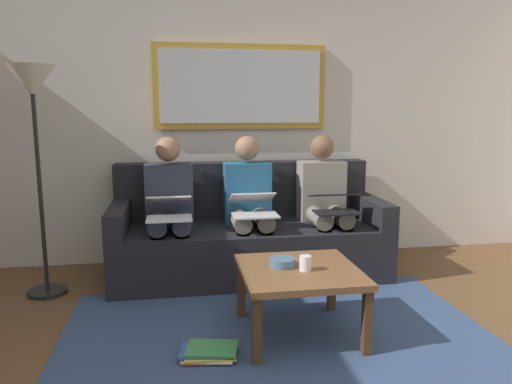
{
  "coord_description": "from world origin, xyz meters",
  "views": [
    {
      "loc": [
        0.59,
        1.8,
        1.36
      ],
      "look_at": [
        0.0,
        -1.7,
        0.75
      ],
      "focal_mm": 34.13,
      "sensor_mm": 36.0,
      "label": 1
    }
  ],
  "objects_px": {
    "framed_mirror": "(241,87)",
    "laptop_silver": "(253,205)",
    "couch": "(248,235)",
    "cup": "(305,263)",
    "person_right": "(169,204)",
    "laptop_white": "(169,207)",
    "coffee_table": "(299,277)",
    "laptop_black": "(334,203)",
    "person_left": "(324,200)",
    "person_middle": "(249,202)",
    "magazine_stack": "(209,352)",
    "standing_lamp": "(34,107)",
    "bowl": "(282,262)"
  },
  "relations": [
    {
      "from": "magazine_stack",
      "to": "standing_lamp",
      "type": "relative_size",
      "value": 0.21
    },
    {
      "from": "cup",
      "to": "laptop_silver",
      "type": "xyz_separation_m",
      "value": [
        0.15,
        -0.96,
        0.16
      ]
    },
    {
      "from": "bowl",
      "to": "person_left",
      "type": "height_order",
      "value": "person_left"
    },
    {
      "from": "couch",
      "to": "laptop_silver",
      "type": "xyz_separation_m",
      "value": [
        0.0,
        0.3,
        0.32
      ]
    },
    {
      "from": "laptop_black",
      "to": "laptop_white",
      "type": "bearing_deg",
      "value": -0.55
    },
    {
      "from": "coffee_table",
      "to": "laptop_silver",
      "type": "bearing_deg",
      "value": -82.05
    },
    {
      "from": "cup",
      "to": "bowl",
      "type": "bearing_deg",
      "value": -40.86
    },
    {
      "from": "magazine_stack",
      "to": "laptop_silver",
      "type": "bearing_deg",
      "value": -111.2
    },
    {
      "from": "couch",
      "to": "magazine_stack",
      "type": "xyz_separation_m",
      "value": [
        0.43,
        1.41,
        -0.28
      ]
    },
    {
      "from": "couch",
      "to": "cup",
      "type": "height_order",
      "value": "couch"
    },
    {
      "from": "framed_mirror",
      "to": "cup",
      "type": "relative_size",
      "value": 16.79
    },
    {
      "from": "coffee_table",
      "to": "bowl",
      "type": "relative_size",
      "value": 4.36
    },
    {
      "from": "framed_mirror",
      "to": "bowl",
      "type": "bearing_deg",
      "value": 91.33
    },
    {
      "from": "couch",
      "to": "person_middle",
      "type": "bearing_deg",
      "value": 90.0
    },
    {
      "from": "couch",
      "to": "laptop_silver",
      "type": "distance_m",
      "value": 0.43
    },
    {
      "from": "laptop_black",
      "to": "person_right",
      "type": "xyz_separation_m",
      "value": [
        1.28,
        -0.25,
        -0.02
      ]
    },
    {
      "from": "person_left",
      "to": "person_middle",
      "type": "bearing_deg",
      "value": 0.0
    },
    {
      "from": "laptop_black",
      "to": "person_right",
      "type": "distance_m",
      "value": 1.3
    },
    {
      "from": "bowl",
      "to": "laptop_black",
      "type": "xyz_separation_m",
      "value": [
        -0.6,
        -0.85,
        0.19
      ]
    },
    {
      "from": "laptop_silver",
      "to": "person_right",
      "type": "distance_m",
      "value": 0.68
    },
    {
      "from": "framed_mirror",
      "to": "magazine_stack",
      "type": "bearing_deg",
      "value": 76.52
    },
    {
      "from": "coffee_table",
      "to": "laptop_black",
      "type": "relative_size",
      "value": 2.02
    },
    {
      "from": "framed_mirror",
      "to": "coffee_table",
      "type": "distance_m",
      "value": 2.0
    },
    {
      "from": "person_left",
      "to": "person_right",
      "type": "distance_m",
      "value": 1.28
    },
    {
      "from": "person_left",
      "to": "person_right",
      "type": "xyz_separation_m",
      "value": [
        1.28,
        0.0,
        0.0
      ]
    },
    {
      "from": "couch",
      "to": "laptop_black",
      "type": "bearing_deg",
      "value": 153.76
    },
    {
      "from": "coffee_table",
      "to": "cup",
      "type": "bearing_deg",
      "value": 117.38
    },
    {
      "from": "framed_mirror",
      "to": "laptop_silver",
      "type": "bearing_deg",
      "value": 90.0
    },
    {
      "from": "framed_mirror",
      "to": "laptop_black",
      "type": "xyz_separation_m",
      "value": [
        -0.64,
        0.7,
        -0.92
      ]
    },
    {
      "from": "magazine_stack",
      "to": "standing_lamp",
      "type": "xyz_separation_m",
      "value": [
        1.12,
        -1.14,
        1.34
      ]
    },
    {
      "from": "coffee_table",
      "to": "person_left",
      "type": "distance_m",
      "value": 1.28
    },
    {
      "from": "bowl",
      "to": "laptop_black",
      "type": "bearing_deg",
      "value": -125.48
    },
    {
      "from": "cup",
      "to": "person_middle",
      "type": "bearing_deg",
      "value": -82.74
    },
    {
      "from": "framed_mirror",
      "to": "magazine_stack",
      "type": "xyz_separation_m",
      "value": [
        0.43,
        1.8,
        -1.52
      ]
    },
    {
      "from": "bowl",
      "to": "person_middle",
      "type": "distance_m",
      "value": 1.11
    },
    {
      "from": "laptop_silver",
      "to": "laptop_white",
      "type": "distance_m",
      "value": 0.64
    },
    {
      "from": "cup",
      "to": "bowl",
      "type": "relative_size",
      "value": 0.56
    },
    {
      "from": "laptop_silver",
      "to": "laptop_white",
      "type": "xyz_separation_m",
      "value": [
        0.64,
        0.0,
        0.01
      ]
    },
    {
      "from": "bowl",
      "to": "magazine_stack",
      "type": "distance_m",
      "value": 0.67
    },
    {
      "from": "standing_lamp",
      "to": "couch",
      "type": "bearing_deg",
      "value": -170.2
    },
    {
      "from": "laptop_white",
      "to": "laptop_black",
      "type": "bearing_deg",
      "value": 179.45
    },
    {
      "from": "couch",
      "to": "laptop_black",
      "type": "distance_m",
      "value": 0.78
    },
    {
      "from": "coffee_table",
      "to": "person_left",
      "type": "bearing_deg",
      "value": -114.0
    },
    {
      "from": "coffee_table",
      "to": "bowl",
      "type": "xyz_separation_m",
      "value": [
        0.09,
        -0.05,
        0.08
      ]
    },
    {
      "from": "cup",
      "to": "laptop_silver",
      "type": "distance_m",
      "value": 0.99
    },
    {
      "from": "laptop_black",
      "to": "magazine_stack",
      "type": "xyz_separation_m",
      "value": [
        1.07,
        1.09,
        -0.6
      ]
    },
    {
      "from": "person_right",
      "to": "laptop_white",
      "type": "height_order",
      "value": "person_right"
    },
    {
      "from": "couch",
      "to": "coffee_table",
      "type": "bearing_deg",
      "value": 96.02
    },
    {
      "from": "laptop_black",
      "to": "cup",
      "type": "bearing_deg",
      "value": 62.77
    },
    {
      "from": "person_middle",
      "to": "laptop_white",
      "type": "distance_m",
      "value": 0.68
    }
  ]
}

